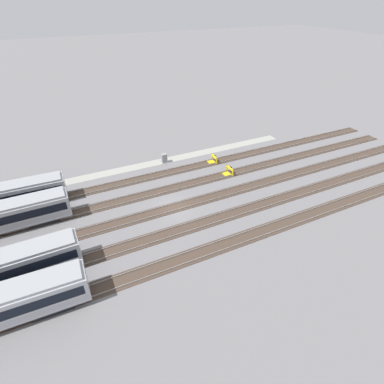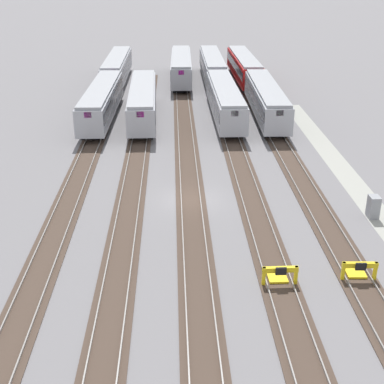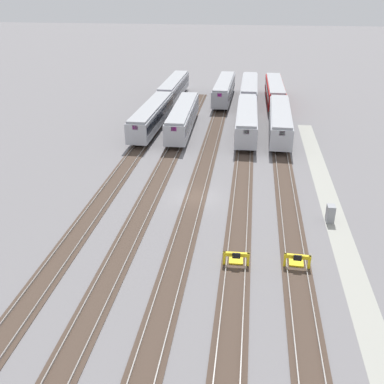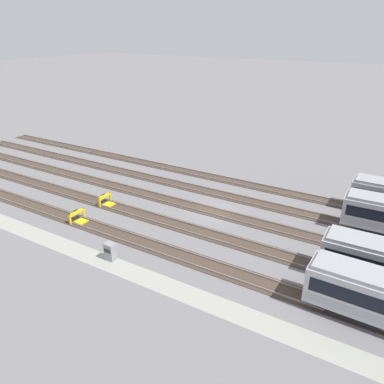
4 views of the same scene
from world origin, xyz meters
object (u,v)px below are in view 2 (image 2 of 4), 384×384
electrical_cabinet (373,207)px  subway_car_front_row_left_inner (102,101)px  subway_car_front_row_centre (266,100)px  bumper_stop_nearest_track (358,270)px  subway_car_front_row_right_inner (143,101)px  subway_car_back_row_centre (225,100)px  subway_car_back_row_leftmost (181,67)px  subway_car_front_row_leftmost (117,68)px  subway_car_front_row_rightmost (244,67)px  bumper_stop_near_inner_track (279,275)px  subway_car_back_row_rightmost (212,67)px

electrical_cabinet → subway_car_front_row_left_inner: bearing=40.9°
subway_car_front_row_centre → bumper_stop_nearest_track: 32.62m
subway_car_front_row_right_inner → subway_car_back_row_centre: same height
subway_car_back_row_leftmost → bumper_stop_nearest_track: bearing=-170.1°
subway_car_front_row_centre → subway_car_front_row_right_inner: same height
subway_car_front_row_leftmost → electrical_cabinet: bearing=-153.7°
subway_car_front_row_right_inner → subway_car_front_row_rightmost: 23.18m
subway_car_front_row_right_inner → subway_car_front_row_left_inner: bearing=90.0°
subway_car_back_row_leftmost → bumper_stop_nearest_track: 52.57m
subway_car_front_row_left_inner → subway_car_back_row_leftmost: bearing=-25.4°
subway_car_front_row_centre → subway_car_back_row_centre: bearing=90.0°
subway_car_back_row_centre → subway_car_front_row_rightmost: bearing=-13.5°
subway_car_front_row_centre → bumper_stop_near_inner_track: (-32.89, 4.59, -1.53)m
subway_car_back_row_rightmost → bumper_stop_nearest_track: (-51.70, -4.56, -1.53)m
bumper_stop_near_inner_track → electrical_cabinet: (7.84, -8.08, 0.29)m
subway_car_back_row_centre → electrical_cabinet: subway_car_back_row_centre is taller
subway_car_front_row_rightmost → subway_car_back_row_rightmost: 4.52m
electrical_cabinet → subway_car_front_row_centre: bearing=7.9°
subway_car_front_row_centre → subway_car_front_row_right_inner: size_ratio=1.00×
subway_car_front_row_centre → subway_car_front_row_leftmost: bearing=44.1°
subway_car_front_row_right_inner → subway_car_back_row_centre: (0.00, -9.08, 0.00)m
subway_car_back_row_rightmost → bumper_stop_near_inner_track: bearing=180.0°
subway_car_front_row_leftmost → subway_car_front_row_rightmost: 18.12m
subway_car_back_row_leftmost → subway_car_back_row_rightmost: 4.50m
subway_car_front_row_left_inner → subway_car_front_row_leftmost: bearing=0.0°
subway_car_front_row_left_inner → subway_car_back_row_rightmost: bearing=-35.4°
subway_car_front_row_centre → subway_car_back_row_rightmost: same height
subway_car_front_row_leftmost → electrical_cabinet: size_ratio=11.27×
subway_car_front_row_leftmost → bumper_stop_nearest_track: size_ratio=8.97×
subway_car_front_row_centre → subway_car_back_row_leftmost: bearing=25.4°
subway_car_front_row_left_inner → subway_car_front_row_centre: size_ratio=1.00×
subway_car_front_row_left_inner → bumper_stop_near_inner_track: 35.62m
subway_car_back_row_centre → subway_car_back_row_rightmost: 19.12m
subway_car_back_row_leftmost → subway_car_back_row_centre: size_ratio=1.00×
subway_car_front_row_centre → subway_car_back_row_leftmost: size_ratio=1.00×
subway_car_back_row_centre → subway_car_back_row_rightmost: size_ratio=1.00×
subway_car_back_row_centre → subway_car_front_row_left_inner: bearing=90.0°
bumper_stop_near_inner_track → subway_car_back_row_centre: bearing=0.0°
bumper_stop_nearest_track → bumper_stop_near_inner_track: 4.58m
subway_car_front_row_right_inner → subway_car_front_row_centre: bearing=-90.0°
subway_car_front_row_centre → subway_car_front_row_right_inner: 13.69m
subway_car_front_row_rightmost → bumper_stop_nearest_track: 51.38m
subway_car_front_row_left_inner → bumper_stop_nearest_track: subway_car_front_row_left_inner is taller
subway_car_front_row_left_inner → subway_car_front_row_right_inner: same height
bumper_stop_nearest_track → bumper_stop_near_inner_track: bearing=93.8°
subway_car_back_row_rightmost → subway_car_front_row_right_inner: bearing=154.6°
subway_car_back_row_leftmost → subway_car_back_row_rightmost: bearing=-90.8°
subway_car_front_row_leftmost → subway_car_front_row_left_inner: size_ratio=1.00×
subway_car_back_row_leftmost → electrical_cabinet: size_ratio=11.28×
subway_car_back_row_rightmost → electrical_cabinet: 44.92m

